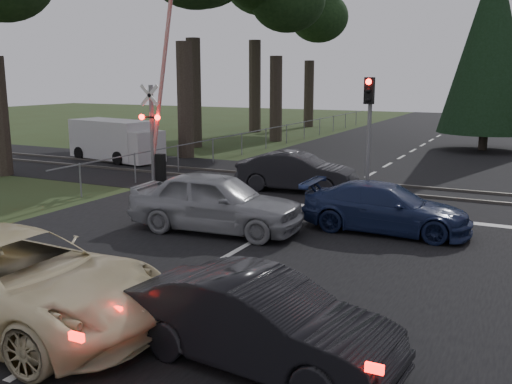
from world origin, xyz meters
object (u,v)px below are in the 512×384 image
Objects in this scene: white_van at (118,141)px; cream_coupe at (12,281)px; blue_sedan at (386,208)px; dark_car_far at (297,172)px; silver_car at (216,202)px; crossing_signal at (157,130)px; traffic_signal_center at (369,116)px; dark_hatchback at (260,322)px.

cream_coupe is at bearing -44.47° from white_van.
dark_car_far is (-4.26, 4.07, 0.06)m from blue_sedan.
silver_car is at bearing 114.48° from blue_sedan.
crossing_signal is 1.55× the size of blue_sedan.
traffic_signal_center is 0.71× the size of cream_coupe.
traffic_signal_center is 1.00× the size of dark_hatchback.
blue_sedan is at bearing -25.53° from cream_coupe.
crossing_signal is 1.70× the size of traffic_signal_center.
white_van reaches higher than cream_coupe.
cream_coupe is 1.07× the size of white_van.
cream_coupe is 19.31m from white_van.
dark_car_far is (-2.49, -0.36, -2.10)m from traffic_signal_center.
silver_car is at bearing -42.96° from crossing_signal.
blue_sedan is at bearing -14.61° from white_van.
blue_sedan is at bearing -19.44° from crossing_signal.
crossing_signal is 1.62× the size of dark_car_far.
blue_sedan is at bearing -138.95° from dark_car_far.
traffic_signal_center reaches higher than dark_hatchback.
traffic_signal_center is 0.76× the size of white_van.
blue_sedan is at bearing -68.27° from traffic_signal_center.
traffic_signal_center is at bearing -10.34° from cream_coupe.
crossing_signal is 10.74m from blue_sedan.
crossing_signal reaches higher than dark_hatchback.
crossing_signal reaches higher than blue_sedan.
cream_coupe is at bearing 153.53° from blue_sedan.
traffic_signal_center is at bearing -0.82° from white_van.
silver_car is (5.93, -5.52, -1.25)m from crossing_signal.
traffic_signal_center reaches higher than dark_car_far.
dark_hatchback is at bearing -165.21° from dark_car_far.
silver_car is at bearing -110.10° from traffic_signal_center.
silver_car is at bearing -0.18° from cream_coupe.
crossing_signal is at bearing 69.38° from blue_sedan.
dark_hatchback is at bearing -81.99° from cream_coupe.
white_van is at bearing 45.50° from silver_car.
silver_car is 4.57m from blue_sedan.
cream_coupe is 9.61m from blue_sedan.
cream_coupe is 1.21× the size of silver_car.
crossing_signal is at bearing -24.91° from white_van.
cream_coupe is at bearing -100.10° from traffic_signal_center.
blue_sedan is at bearing -69.01° from silver_car.
traffic_signal_center is 13.73m from white_van.
traffic_signal_center is 0.95× the size of dark_car_far.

